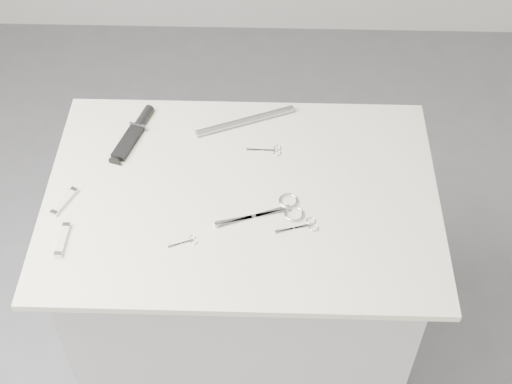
{
  "coord_description": "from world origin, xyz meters",
  "views": [
    {
      "loc": [
        0.07,
        -1.2,
        2.28
      ],
      "look_at": [
        0.04,
        0.01,
        0.92
      ],
      "focal_mm": 50.0,
      "sensor_mm": 36.0,
      "label": 1
    }
  ],
  "objects_px": {
    "pocket_knife_b": "(62,240)",
    "metal_rail": "(245,121)",
    "tiny_scissors": "(186,242)",
    "large_shears": "(278,211)",
    "embroidery_scissors_b": "(270,150)",
    "sheathed_knife": "(135,131)",
    "pocket_knife_a": "(64,201)",
    "embroidery_scissors_a": "(304,226)",
    "plinth": "(244,296)"
  },
  "relations": [
    {
      "from": "tiny_scissors",
      "to": "metal_rail",
      "type": "distance_m",
      "value": 0.44
    },
    {
      "from": "tiny_scissors",
      "to": "pocket_knife_a",
      "type": "distance_m",
      "value": 0.34
    },
    {
      "from": "sheathed_knife",
      "to": "plinth",
      "type": "bearing_deg",
      "value": -108.19
    },
    {
      "from": "large_shears",
      "to": "metal_rail",
      "type": "height_order",
      "value": "metal_rail"
    },
    {
      "from": "tiny_scissors",
      "to": "metal_rail",
      "type": "relative_size",
      "value": 0.25
    },
    {
      "from": "tiny_scissors",
      "to": "metal_rail",
      "type": "height_order",
      "value": "metal_rail"
    },
    {
      "from": "metal_rail",
      "to": "embroidery_scissors_a",
      "type": "bearing_deg",
      "value": -66.81
    },
    {
      "from": "large_shears",
      "to": "embroidery_scissors_a",
      "type": "relative_size",
      "value": 2.05
    },
    {
      "from": "sheathed_knife",
      "to": "pocket_knife_a",
      "type": "height_order",
      "value": "sheathed_knife"
    },
    {
      "from": "large_shears",
      "to": "pocket_knife_a",
      "type": "bearing_deg",
      "value": 160.4
    },
    {
      "from": "embroidery_scissors_a",
      "to": "sheathed_knife",
      "type": "xyz_separation_m",
      "value": [
        -0.46,
        0.32,
        0.01
      ]
    },
    {
      "from": "embroidery_scissors_b",
      "to": "pocket_knife_b",
      "type": "relative_size",
      "value": 0.93
    },
    {
      "from": "embroidery_scissors_a",
      "to": "metal_rail",
      "type": "relative_size",
      "value": 0.37
    },
    {
      "from": "large_shears",
      "to": "sheathed_knife",
      "type": "distance_m",
      "value": 0.48
    },
    {
      "from": "tiny_scissors",
      "to": "pocket_knife_b",
      "type": "relative_size",
      "value": 0.7
    },
    {
      "from": "large_shears",
      "to": "tiny_scissors",
      "type": "xyz_separation_m",
      "value": [
        -0.22,
        -0.1,
        -0.0
      ]
    },
    {
      "from": "metal_rail",
      "to": "pocket_knife_b",
      "type": "bearing_deg",
      "value": -134.77
    },
    {
      "from": "pocket_knife_b",
      "to": "metal_rail",
      "type": "height_order",
      "value": "metal_rail"
    },
    {
      "from": "pocket_knife_b",
      "to": "metal_rail",
      "type": "relative_size",
      "value": 0.35
    },
    {
      "from": "sheathed_knife",
      "to": "pocket_knife_b",
      "type": "distance_m",
      "value": 0.4
    },
    {
      "from": "embroidery_scissors_a",
      "to": "pocket_knife_b",
      "type": "height_order",
      "value": "pocket_knife_b"
    },
    {
      "from": "pocket_knife_b",
      "to": "metal_rail",
      "type": "bearing_deg",
      "value": -43.51
    },
    {
      "from": "tiny_scissors",
      "to": "sheathed_knife",
      "type": "bearing_deg",
      "value": 93.16
    },
    {
      "from": "embroidery_scissors_b",
      "to": "sheathed_knife",
      "type": "relative_size",
      "value": 0.45
    },
    {
      "from": "plinth",
      "to": "embroidery_scissors_b",
      "type": "xyz_separation_m",
      "value": [
        0.07,
        0.16,
        0.47
      ]
    },
    {
      "from": "embroidery_scissors_b",
      "to": "sheathed_knife",
      "type": "height_order",
      "value": "sheathed_knife"
    },
    {
      "from": "plinth",
      "to": "embroidery_scissors_a",
      "type": "relative_size",
      "value": 8.39
    },
    {
      "from": "embroidery_scissors_b",
      "to": "pocket_knife_b",
      "type": "distance_m",
      "value": 0.59
    },
    {
      "from": "pocket_knife_a",
      "to": "pocket_knife_b",
      "type": "distance_m",
      "value": 0.12
    },
    {
      "from": "tiny_scissors",
      "to": "sheathed_knife",
      "type": "xyz_separation_m",
      "value": [
        -0.18,
        0.37,
        0.01
      ]
    },
    {
      "from": "pocket_knife_a",
      "to": "metal_rail",
      "type": "height_order",
      "value": "metal_rail"
    },
    {
      "from": "plinth",
      "to": "large_shears",
      "type": "bearing_deg",
      "value": -31.42
    },
    {
      "from": "large_shears",
      "to": "pocket_knife_b",
      "type": "distance_m",
      "value": 0.53
    },
    {
      "from": "large_shears",
      "to": "metal_rail",
      "type": "xyz_separation_m",
      "value": [
        -0.09,
        0.32,
        0.01
      ]
    },
    {
      "from": "large_shears",
      "to": "embroidery_scissors_b",
      "type": "relative_size",
      "value": 2.37
    },
    {
      "from": "embroidery_scissors_a",
      "to": "sheathed_knife",
      "type": "height_order",
      "value": "sheathed_knife"
    },
    {
      "from": "plinth",
      "to": "tiny_scissors",
      "type": "bearing_deg",
      "value": -128.27
    },
    {
      "from": "embroidery_scissors_a",
      "to": "pocket_knife_a",
      "type": "bearing_deg",
      "value": 157.75
    },
    {
      "from": "large_shears",
      "to": "tiny_scissors",
      "type": "relative_size",
      "value": 3.13
    },
    {
      "from": "large_shears",
      "to": "embroidery_scissors_b",
      "type": "xyz_separation_m",
      "value": [
        -0.02,
        0.21,
        -0.0
      ]
    },
    {
      "from": "plinth",
      "to": "large_shears",
      "type": "distance_m",
      "value": 0.49
    },
    {
      "from": "embroidery_scissors_a",
      "to": "tiny_scissors",
      "type": "xyz_separation_m",
      "value": [
        -0.28,
        -0.06,
        -0.0
      ]
    },
    {
      "from": "sheathed_knife",
      "to": "metal_rail",
      "type": "distance_m",
      "value": 0.3
    },
    {
      "from": "embroidery_scissors_a",
      "to": "embroidery_scissors_b",
      "type": "height_order",
      "value": "same"
    },
    {
      "from": "embroidery_scissors_b",
      "to": "tiny_scissors",
      "type": "distance_m",
      "value": 0.37
    },
    {
      "from": "embroidery_scissors_b",
      "to": "large_shears",
      "type": "bearing_deg",
      "value": -82.28
    },
    {
      "from": "sheathed_knife",
      "to": "tiny_scissors",
      "type": "bearing_deg",
      "value": -137.66
    },
    {
      "from": "pocket_knife_b",
      "to": "tiny_scissors",
      "type": "bearing_deg",
      "value": -87.67
    },
    {
      "from": "metal_rail",
      "to": "sheathed_knife",
      "type": "bearing_deg",
      "value": -171.04
    },
    {
      "from": "pocket_knife_a",
      "to": "pocket_knife_b",
      "type": "xyz_separation_m",
      "value": [
        0.02,
        -0.12,
        0.0
      ]
    }
  ]
}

